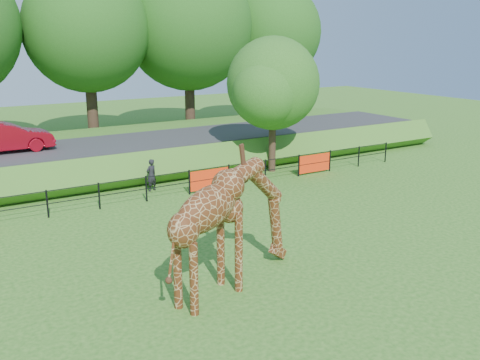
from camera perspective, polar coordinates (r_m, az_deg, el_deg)
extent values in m
plane|color=#276018|center=(16.08, 0.96, -9.54)|extent=(90.00, 90.00, 0.00)
cube|color=#276018|center=(29.54, -15.40, 2.69)|extent=(40.00, 9.00, 1.30)
cube|color=#303032|center=(27.99, -14.62, 3.56)|extent=(40.00, 5.00, 0.12)
imported|color=#A90C1B|center=(27.47, -23.74, 4.18)|extent=(4.25, 1.49, 1.40)
imported|color=black|center=(24.12, -9.44, 0.51)|extent=(0.62, 0.50, 1.46)
cylinder|color=#301E15|center=(27.26, 3.46, 4.24)|extent=(0.36, 0.36, 3.20)
sphere|color=#235517|center=(26.87, 3.56, 10.25)|extent=(4.60, 4.60, 4.60)
sphere|color=#235517|center=(28.14, 4.67, 9.50)|extent=(3.45, 3.45, 3.45)
sphere|color=#235517|center=(25.81, 2.74, 9.30)|extent=(3.22, 3.22, 3.22)
cylinder|color=#301E15|center=(35.96, -15.52, 7.79)|extent=(0.70, 0.70, 5.00)
sphere|color=#1C4B14|center=(35.72, -16.05, 15.20)|extent=(7.80, 7.80, 7.80)
cylinder|color=#301E15|center=(38.48, -5.38, 8.71)|extent=(0.70, 0.70, 5.00)
sphere|color=#1C4B14|center=(38.26, -5.56, 16.05)|extent=(8.80, 8.80, 8.80)
cylinder|color=#301E15|center=(42.02, 3.32, 9.27)|extent=(0.70, 0.70, 5.00)
sphere|color=#1C4B14|center=(41.81, 3.42, 15.47)|extent=(7.40, 7.40, 7.40)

